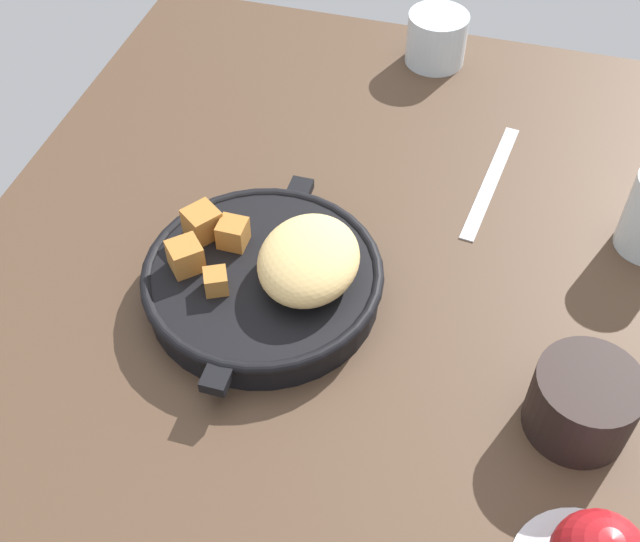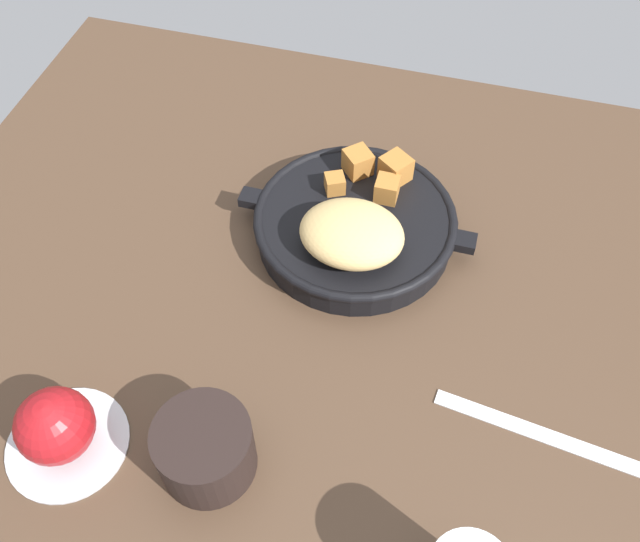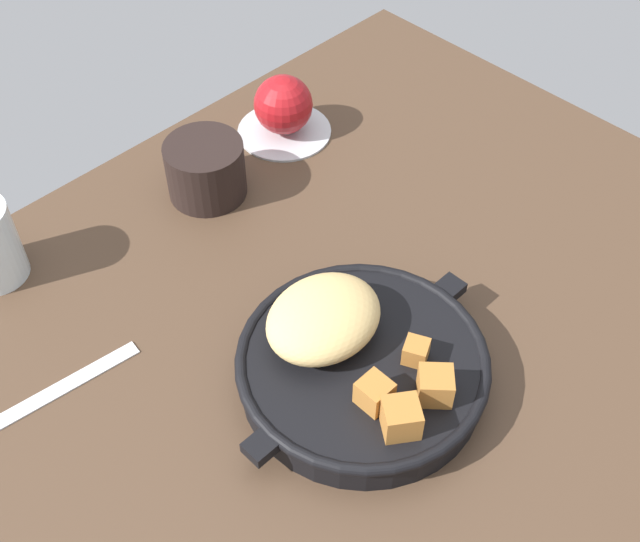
{
  "view_description": "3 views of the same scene",
  "coord_description": "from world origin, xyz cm",
  "px_view_note": "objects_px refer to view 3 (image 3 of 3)",
  "views": [
    {
      "loc": [
        49.24,
        14.19,
        62.38
      ],
      "look_at": [
        2.29,
        0.87,
        7.36
      ],
      "focal_mm": 45.12,
      "sensor_mm": 36.0,
      "label": 1
    },
    {
      "loc": [
        -9.44,
        46.83,
        64.02
      ],
      "look_at": [
        2.29,
        3.94,
        4.54
      ],
      "focal_mm": 38.69,
      "sensor_mm": 36.0,
      "label": 2
    },
    {
      "loc": [
        -33.67,
        -34.36,
        65.12
      ],
      "look_at": [
        3.61,
        3.22,
        6.49
      ],
      "focal_mm": 45.69,
      "sensor_mm": 36.0,
      "label": 3
    }
  ],
  "objects_px": {
    "cast_iron_skillet": "(357,359)",
    "red_apple": "(283,105)",
    "butter_knife": "(40,400)",
    "coffee_mug_dark": "(206,169)"
  },
  "relations": [
    {
      "from": "cast_iron_skillet",
      "to": "butter_knife",
      "type": "height_order",
      "value": "cast_iron_skillet"
    },
    {
      "from": "cast_iron_skillet",
      "to": "red_apple",
      "type": "xyz_separation_m",
      "value": [
        0.21,
        0.32,
        0.01
      ]
    },
    {
      "from": "cast_iron_skillet",
      "to": "coffee_mug_dark",
      "type": "bearing_deg",
      "value": 77.42
    },
    {
      "from": "cast_iron_skillet",
      "to": "red_apple",
      "type": "bearing_deg",
      "value": 57.27
    },
    {
      "from": "butter_knife",
      "to": "coffee_mug_dark",
      "type": "bearing_deg",
      "value": 28.06
    },
    {
      "from": "butter_knife",
      "to": "coffee_mug_dark",
      "type": "xyz_separation_m",
      "value": [
        0.3,
        0.11,
        0.03
      ]
    },
    {
      "from": "red_apple",
      "to": "butter_knife",
      "type": "xyz_separation_m",
      "value": [
        -0.44,
        -0.13,
        -0.04
      ]
    },
    {
      "from": "cast_iron_skillet",
      "to": "red_apple",
      "type": "distance_m",
      "value": 0.39
    },
    {
      "from": "red_apple",
      "to": "coffee_mug_dark",
      "type": "relative_size",
      "value": 0.8
    },
    {
      "from": "red_apple",
      "to": "butter_knife",
      "type": "relative_size",
      "value": 0.36
    }
  ]
}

